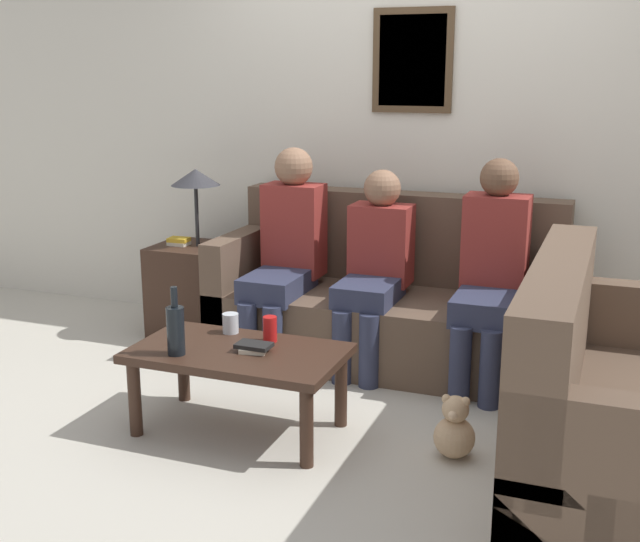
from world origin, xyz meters
name	(u,v)px	position (x,y,z in m)	size (l,w,h in m)	color
ground_plane	(360,388)	(0.00, 0.00, 0.00)	(16.00, 16.00, 0.00)	beige
wall_back	(412,129)	(0.00, 0.95, 1.30)	(9.00, 0.08, 2.60)	silver
couch_main	(389,304)	(0.00, 0.52, 0.32)	(1.95, 0.84, 0.94)	brown
couch_side	(618,421)	(1.28, -0.70, 0.32)	(0.84, 1.56, 0.94)	brown
coffee_table	(238,361)	(-0.37, -0.69, 0.34)	(0.97, 0.56, 0.40)	#382319
side_table_with_lamp	(192,282)	(-1.28, 0.47, 0.35)	(0.44, 0.44, 1.06)	#382319
wine_bottle	(176,329)	(-0.60, -0.85, 0.52)	(0.08, 0.08, 0.32)	black
drinking_glass	(231,323)	(-0.51, -0.49, 0.45)	(0.08, 0.08, 0.10)	silver
book_stack	(254,347)	(-0.29, -0.70, 0.42)	(0.16, 0.12, 0.04)	beige
soda_can	(270,329)	(-0.28, -0.54, 0.46)	(0.07, 0.07, 0.12)	red
person_left	(286,247)	(-0.58, 0.36, 0.65)	(0.34, 0.66, 1.21)	#2D334C
person_middle	(375,263)	(-0.04, 0.36, 0.60)	(0.34, 0.61, 1.11)	#2D334C
person_right	(491,267)	(0.61, 0.35, 0.64)	(0.34, 0.64, 1.20)	#2D334C
teddy_bear	(455,431)	(0.63, -0.60, 0.12)	(0.18, 0.18, 0.29)	tan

